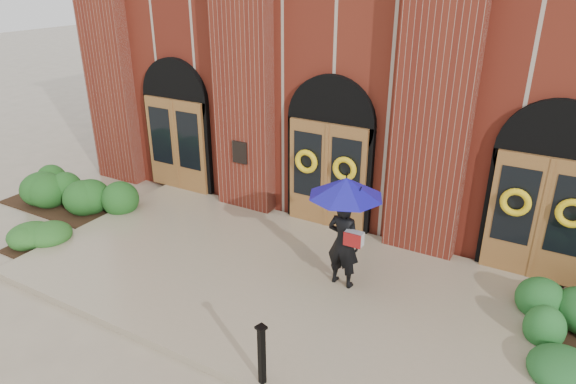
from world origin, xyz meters
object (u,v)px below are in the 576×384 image
Objects in this scene: hedge_wall_left at (64,192)px; hedge_wall_right at (564,319)px; metal_post at (262,354)px; man_with_umbrella at (345,212)px.

hedge_wall_right is at bearing 3.50° from hedge_wall_left.
metal_post is 8.43m from hedge_wall_left.
metal_post is 0.37× the size of hedge_wall_right.
hedge_wall_right is at bearing -166.71° from man_with_umbrella.
hedge_wall_left is 1.17× the size of hedge_wall_right.
hedge_wall_right is (3.83, 0.60, -1.34)m from man_with_umbrella.
man_with_umbrella is 7.98m from hedge_wall_left.
man_with_umbrella is at bearing 91.07° from metal_post.
hedge_wall_right is (11.70, 0.72, -0.06)m from hedge_wall_left.
metal_post is at bearing -136.59° from hedge_wall_right.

